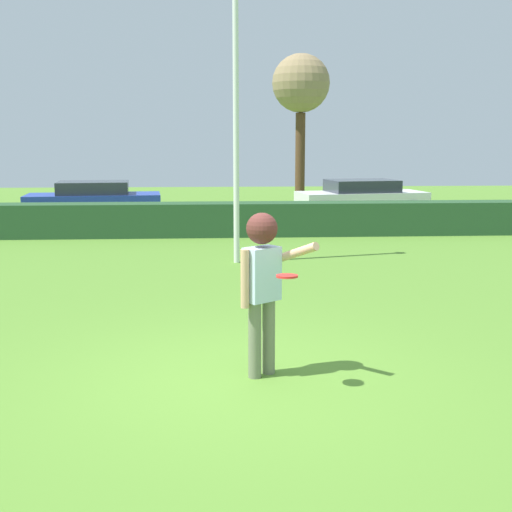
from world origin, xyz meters
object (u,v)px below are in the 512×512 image
Objects in this scene: frisbee at (287,276)px; bare_elm_tree at (301,87)px; person at (262,273)px; lamppost at (236,94)px; parked_car_blue at (94,199)px; parked_car_white at (361,197)px.

bare_elm_tree is at bearing 82.26° from frisbee.
person is 18.75m from bare_elm_tree.
bare_elm_tree is (2.75, 18.24, 3.38)m from person.
lamppost is 1.44× the size of parked_car_blue.
parked_car_blue is at bearing -177.84° from parked_car_white.
lamppost is (-0.26, 7.26, 2.25)m from frisbee.
person is 0.52m from frisbee.
parked_car_white is (8.77, 0.33, 0.00)m from parked_car_blue.
bare_elm_tree reaches higher than parked_car_blue.
frisbee is at bearing -72.97° from parked_car_blue.
person is at bearing -89.56° from lamppost.
frisbee is 0.05× the size of parked_car_blue.
parked_car_white is at bearing -64.29° from bare_elm_tree.
lamppost reaches higher than frisbee.
lamppost is (-0.05, 6.79, 2.31)m from person.
lamppost is at bearing -103.76° from bare_elm_tree.
frisbee is 0.04× the size of lamppost.
lamppost is 1.42× the size of parked_car_white.
person is 0.40× the size of parked_car_white.
parked_car_white is (4.39, 14.84, -0.45)m from person.
bare_elm_tree is at bearing 115.71° from parked_car_white.
lamppost is 1.09× the size of bare_elm_tree.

